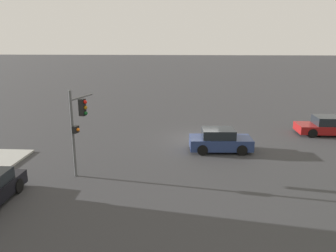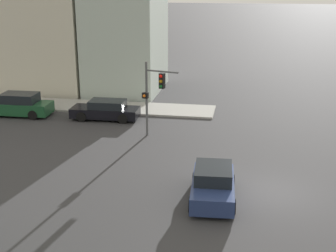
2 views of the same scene
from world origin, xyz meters
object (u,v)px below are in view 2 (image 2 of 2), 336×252
(parked_car_1, at_px, (18,105))
(crossing_car_0, at_px, (213,185))
(parked_car_0, at_px, (106,110))
(traffic_signal, at_px, (154,89))

(parked_car_1, bearing_deg, crossing_car_0, 142.43)
(crossing_car_0, bearing_deg, parked_car_0, -146.12)
(parked_car_1, bearing_deg, parked_car_0, -179.91)
(parked_car_0, xyz_separation_m, parked_car_1, (-0.14, 6.25, 0.10))
(crossing_car_0, xyz_separation_m, parked_car_0, (10.70, 8.09, -0.05))
(parked_car_0, bearing_deg, traffic_signal, 141.94)
(crossing_car_0, bearing_deg, traffic_signal, -155.01)
(traffic_signal, height_order, parked_car_0, traffic_signal)
(traffic_signal, distance_m, parked_car_0, 5.46)
(parked_car_0, distance_m, parked_car_1, 6.26)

